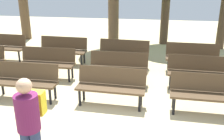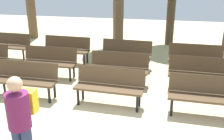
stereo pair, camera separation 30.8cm
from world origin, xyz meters
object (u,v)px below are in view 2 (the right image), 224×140
(bench_r0_c3, at_px, (206,94))
(bench_r2_c1, at_px, (66,48))
(bench_r2_c0, at_px, (8,44))
(bench_r2_c2, at_px, (126,52))
(bench_r1_c2, at_px, (119,66))
(bench_r0_c2, at_px, (109,84))
(bench_r0_c1, at_px, (26,77))
(bench_r1_c1, at_px, (50,60))
(bench_r2_c3, at_px, (195,57))
(tree_2, at_px, (31,9))
(visitor_with_backpack, at_px, (21,121))
(bench_r1_c3, at_px, (200,72))

(bench_r0_c3, xyz_separation_m, bench_r2_c1, (-4.16, 2.79, 0.00))
(bench_r2_c0, distance_m, bench_r2_c2, 4.24)
(bench_r1_c2, bearing_deg, bench_r0_c2, -90.46)
(bench_r0_c3, relative_size, bench_r1_c2, 1.01)
(bench_r0_c1, distance_m, bench_r1_c2, 2.46)
(bench_r1_c1, distance_m, bench_r2_c3, 4.35)
(bench_r0_c3, distance_m, bench_r2_c1, 5.01)
(bench_r0_c3, distance_m, tree_2, 9.00)
(visitor_with_backpack, bearing_deg, bench_r2_c1, -74.48)
(bench_r2_c2, distance_m, tree_2, 5.71)
(bench_r2_c2, bearing_deg, bench_r0_c1, -126.48)
(bench_r1_c2, distance_m, tree_2, 6.54)
(bench_r0_c2, bearing_deg, bench_r1_c1, 149.58)
(bench_r1_c1, height_order, bench_r2_c2, same)
(bench_r1_c3, bearing_deg, bench_r1_c1, -179.64)
(bench_r0_c3, bearing_deg, bench_r2_c3, 92.13)
(tree_2, bearing_deg, bench_r0_c2, -50.49)
(bench_r0_c3, height_order, bench_r2_c1, same)
(bench_r2_c0, distance_m, bench_r2_c1, 2.18)
(bench_r2_c3, bearing_deg, visitor_with_backpack, -119.29)
(bench_r0_c1, relative_size, bench_r0_c3, 1.00)
(bench_r0_c1, xyz_separation_m, bench_r2_c3, (4.26, 2.45, 0.00))
(bench_r1_c2, xyz_separation_m, tree_2, (-4.72, 4.45, 0.81))
(bench_r2_c0, bearing_deg, bench_r1_c2, -17.40)
(bench_r0_c1, distance_m, bench_r2_c0, 3.46)
(visitor_with_backpack, bearing_deg, bench_r2_c3, -118.28)
(bench_r2_c0, xyz_separation_m, bench_r2_c3, (6.35, -0.30, 0.00))
(bench_r0_c3, height_order, bench_r1_c1, same)
(bench_r1_c1, relative_size, visitor_with_backpack, 0.97)
(bench_r2_c1, distance_m, visitor_with_backpack, 5.35)
(bench_r0_c1, bearing_deg, bench_r2_c1, 89.46)
(bench_r1_c3, bearing_deg, bench_r2_c1, 163.06)
(bench_r1_c1, relative_size, bench_r2_c1, 0.99)
(bench_r0_c1, distance_m, bench_r1_c1, 1.36)
(bench_r1_c2, distance_m, bench_r1_c3, 2.12)
(bench_r1_c1, bearing_deg, tree_2, 122.16)
(bench_r0_c2, bearing_deg, bench_r2_c0, 149.89)
(bench_r0_c1, height_order, tree_2, tree_2)
(bench_r0_c1, height_order, bench_r2_c2, same)
(bench_r1_c3, distance_m, bench_r2_c0, 6.54)
(bench_r2_c1, bearing_deg, bench_r1_c1, -89.31)
(bench_r1_c3, xyz_separation_m, visitor_with_backpack, (-2.97, -3.72, 0.43))
(bench_r1_c1, height_order, visitor_with_backpack, visitor_with_backpack)
(bench_r1_c1, relative_size, bench_r1_c3, 0.99)
(bench_r0_c3, bearing_deg, bench_r2_c0, 157.99)
(bench_r0_c3, xyz_separation_m, bench_r2_c3, (0.01, 2.57, 0.00))
(bench_r2_c0, xyz_separation_m, bench_r2_c2, (4.23, -0.19, 0.00))
(bench_r0_c2, relative_size, bench_r2_c1, 1.00)
(bench_r1_c2, relative_size, visitor_with_backpack, 0.97)
(bench_r1_c3, xyz_separation_m, bench_r2_c3, (0.01, 1.26, 0.00))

